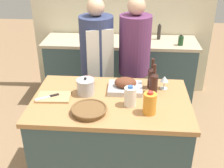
# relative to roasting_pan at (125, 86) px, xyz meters

# --- Properties ---
(kitchen_island) EXTENTS (1.34, 0.83, 0.93)m
(kitchen_island) POSITION_rel_roasting_pan_xyz_m (-0.12, -0.16, -0.51)
(kitchen_island) COLOR #3D565B
(kitchen_island) RESTS_ON ground_plane
(back_counter) EXTENTS (2.09, 0.60, 0.91)m
(back_counter) POSITION_rel_roasting_pan_xyz_m (-0.12, 1.46, -0.52)
(back_counter) COLOR #3D565B
(back_counter) RESTS_ON ground_plane
(back_wall) EXTENTS (2.59, 0.10, 2.55)m
(back_wall) POSITION_rel_roasting_pan_xyz_m (-0.12, 1.81, 0.30)
(back_wall) COLOR beige
(back_wall) RESTS_ON ground_plane
(roasting_pan) EXTENTS (0.30, 0.25, 0.13)m
(roasting_pan) POSITION_rel_roasting_pan_xyz_m (0.00, 0.00, 0.00)
(roasting_pan) COLOR #BCBCC1
(roasting_pan) RESTS_ON kitchen_island
(wicker_basket) EXTENTS (0.29, 0.29, 0.05)m
(wicker_basket) POSITION_rel_roasting_pan_xyz_m (-0.27, -0.38, -0.02)
(wicker_basket) COLOR brown
(wicker_basket) RESTS_ON kitchen_island
(cutting_board) EXTENTS (0.29, 0.20, 0.02)m
(cutting_board) POSITION_rel_roasting_pan_xyz_m (-0.60, -0.18, -0.04)
(cutting_board) COLOR tan
(cutting_board) RESTS_ON kitchen_island
(stock_pot) EXTENTS (0.16, 0.16, 0.16)m
(stock_pot) POSITION_rel_roasting_pan_xyz_m (-0.34, -0.08, 0.02)
(stock_pot) COLOR #B7B7BC
(stock_pot) RESTS_ON kitchen_island
(mixing_bowl) EXTENTS (0.15, 0.15, 0.05)m
(mixing_bowl) POSITION_rel_roasting_pan_xyz_m (-0.37, 0.11, -0.02)
(mixing_bowl) COLOR #A84C38
(mixing_bowl) RESTS_ON kitchen_island
(juice_jug) EXTENTS (0.10, 0.10, 0.19)m
(juice_jug) POSITION_rel_roasting_pan_xyz_m (0.20, -0.35, 0.04)
(juice_jug) COLOR orange
(juice_jug) RESTS_ON kitchen_island
(milk_jug) EXTENTS (0.10, 0.10, 0.18)m
(milk_jug) POSITION_rel_roasting_pan_xyz_m (0.05, -0.25, 0.03)
(milk_jug) COLOR white
(milk_jug) RESTS_ON kitchen_island
(wine_bottle_green) EXTENTS (0.07, 0.07, 0.28)m
(wine_bottle_green) POSITION_rel_roasting_pan_xyz_m (0.23, 0.07, 0.06)
(wine_bottle_green) COLOR #381E19
(wine_bottle_green) RESTS_ON kitchen_island
(wine_bottle_dark) EXTENTS (0.07, 0.07, 0.27)m
(wine_bottle_dark) POSITION_rel_roasting_pan_xyz_m (0.24, -0.02, 0.06)
(wine_bottle_dark) COLOR #381E19
(wine_bottle_dark) RESTS_ON kitchen_island
(wine_glass_left) EXTENTS (0.07, 0.07, 0.12)m
(wine_glass_left) POSITION_rel_roasting_pan_xyz_m (0.35, 0.06, 0.04)
(wine_glass_left) COLOR silver
(wine_glass_left) RESTS_ON kitchen_island
(knife_chef) EXTENTS (0.19, 0.14, 0.01)m
(knife_chef) POSITION_rel_roasting_pan_xyz_m (-0.65, -0.20, -0.03)
(knife_chef) COLOR #B7B7BC
(knife_chef) RESTS_ON cutting_board
(condiment_bottle_tall) EXTENTS (0.06, 0.06, 0.20)m
(condiment_bottle_tall) POSITION_rel_roasting_pan_xyz_m (-0.57, 1.58, 0.02)
(condiment_bottle_tall) COLOR #234C28
(condiment_bottle_tall) RESTS_ON back_counter
(condiment_bottle_short) EXTENTS (0.07, 0.07, 0.14)m
(condiment_bottle_short) POSITION_rel_roasting_pan_xyz_m (0.67, 1.32, -0.01)
(condiment_bottle_short) COLOR #234C28
(condiment_bottle_short) RESTS_ON back_counter
(condiment_bottle_extra) EXTENTS (0.05, 0.05, 0.21)m
(condiment_bottle_extra) POSITION_rel_roasting_pan_xyz_m (0.41, 1.54, 0.03)
(condiment_bottle_extra) COLOR #332D28
(condiment_bottle_extra) RESTS_ON back_counter
(person_cook_aproned) EXTENTS (0.38, 0.41, 1.61)m
(person_cook_aproned) POSITION_rel_roasting_pan_xyz_m (-0.34, 0.68, -0.09)
(person_cook_aproned) COLOR beige
(person_cook_aproned) RESTS_ON ground_plane
(person_cook_guest) EXTENTS (0.35, 0.35, 1.63)m
(person_cook_guest) POSITION_rel_roasting_pan_xyz_m (0.08, 0.71, -0.08)
(person_cook_guest) COLOR beige
(person_cook_guest) RESTS_ON ground_plane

